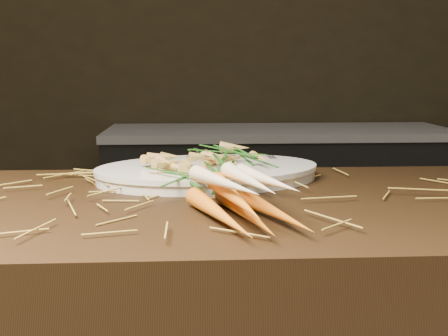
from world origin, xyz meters
name	(u,v)px	position (x,y,z in m)	size (l,w,h in m)	color
back_counter	(278,205)	(0.30, 2.18, 0.42)	(1.82, 0.62, 0.84)	black
straw_bedding	(275,194)	(0.00, 0.30, 0.91)	(1.40, 0.60, 0.02)	#AB8F39
root_veg_bunch	(220,179)	(-0.11, 0.28, 0.95)	(0.27, 0.52, 0.09)	#CA590E
serving_platter	(208,174)	(-0.12, 0.50, 0.91)	(0.51, 0.34, 0.03)	white
roasted_veg_heap	(208,156)	(-0.12, 0.50, 0.96)	(0.25, 0.18, 0.06)	#B57C3B
serving_fork	(286,165)	(0.06, 0.51, 0.93)	(0.02, 0.19, 0.00)	silver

